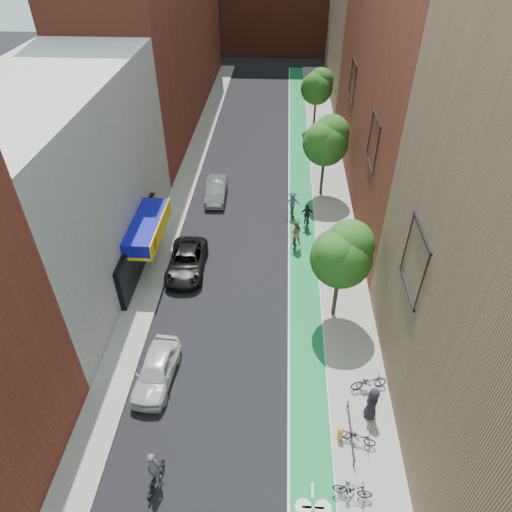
% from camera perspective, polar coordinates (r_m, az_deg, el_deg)
% --- Properties ---
extents(ground, '(160.00, 160.00, 0.00)m').
position_cam_1_polar(ground, '(21.80, -4.69, -25.88)').
color(ground, black).
rests_on(ground, ground).
extents(bike_lane, '(2.00, 68.00, 0.01)m').
position_cam_1_polar(bike_lane, '(40.45, 5.60, 9.14)').
color(bike_lane, '#136C2F').
rests_on(bike_lane, ground).
extents(sidewalk_left, '(2.00, 68.00, 0.15)m').
position_cam_1_polar(sidewalk_left, '(41.18, -8.62, 9.55)').
color(sidewalk_left, gray).
rests_on(sidewalk_left, ground).
extents(sidewalk_right, '(3.00, 68.00, 0.15)m').
position_cam_1_polar(sidewalk_right, '(40.60, 9.17, 9.05)').
color(sidewalk_right, gray).
rests_on(sidewalk_right, ground).
extents(building_left_white, '(8.00, 20.00, 12.00)m').
position_cam_1_polar(building_left_white, '(30.04, -23.32, 8.12)').
color(building_left_white, silver).
rests_on(building_left_white, ground).
extents(building_left_far_red, '(8.00, 36.00, 22.00)m').
position_cam_1_polar(building_left_far_red, '(53.69, -12.41, 28.34)').
color(building_left_far_red, maroon).
rests_on(building_left_far_red, ground).
extents(building_right_mid_red, '(8.00, 28.00, 22.00)m').
position_cam_1_polar(building_right_mid_red, '(37.68, 20.04, 23.07)').
color(building_right_mid_red, maroon).
rests_on(building_right_mid_red, ground).
extents(building_right_far_tan, '(8.00, 20.00, 18.00)m').
position_cam_1_polar(building_right_far_tan, '(61.08, 14.16, 27.32)').
color(building_right_far_tan, '#8C6B4C').
rests_on(building_right_far_tan, ground).
extents(tree_near, '(3.40, 3.36, 6.42)m').
position_cam_1_polar(tree_near, '(24.70, 10.77, 0.30)').
color(tree_near, '#332619').
rests_on(tree_near, ground).
extents(tree_mid, '(3.55, 3.53, 6.74)m').
position_cam_1_polar(tree_mid, '(36.62, 8.79, 14.18)').
color(tree_mid, '#332619').
rests_on(tree_mid, ground).
extents(tree_far, '(3.30, 3.25, 6.21)m').
position_cam_1_polar(tree_far, '(49.83, 7.67, 20.34)').
color(tree_far, '#332619').
rests_on(tree_far, ground).
extents(parked_car_white, '(2.01, 4.41, 1.47)m').
position_cam_1_polar(parked_car_white, '(24.33, -12.36, -13.79)').
color(parked_car_white, silver).
rests_on(parked_car_white, ground).
extents(parked_car_black, '(2.48, 5.13, 1.41)m').
position_cam_1_polar(parked_car_black, '(30.37, -8.67, -0.68)').
color(parked_car_black, black).
rests_on(parked_car_black, ground).
extents(parked_car_silver, '(1.72, 4.49, 1.46)m').
position_cam_1_polar(parked_car_silver, '(37.79, -5.01, 8.19)').
color(parked_car_silver, gray).
rests_on(parked_car_silver, ground).
extents(cyclist_lead, '(0.89, 1.83, 2.13)m').
position_cam_1_polar(cyclist_lead, '(21.43, -12.54, -25.05)').
color(cyclist_lead, black).
rests_on(cyclist_lead, ground).
extents(cyclist_lane_near, '(0.96, 1.59, 2.24)m').
position_cam_1_polar(cyclist_lane_near, '(31.92, 4.95, 2.53)').
color(cyclist_lane_near, black).
rests_on(cyclist_lane_near, ground).
extents(cyclist_lane_mid, '(1.00, 1.89, 2.02)m').
position_cam_1_polar(cyclist_lane_mid, '(34.15, 6.38, 4.53)').
color(cyclist_lane_mid, black).
rests_on(cyclist_lane_mid, ground).
extents(cyclist_lane_far, '(1.20, 1.59, 2.09)m').
position_cam_1_polar(cyclist_lane_far, '(35.36, 4.55, 6.38)').
color(cyclist_lane_far, black).
rests_on(cyclist_lane_far, ground).
extents(parked_bike_near, '(1.94, 1.04, 0.97)m').
position_cam_1_polar(parked_bike_near, '(24.16, 13.93, -15.02)').
color(parked_bike_near, black).
rests_on(parked_bike_near, sidewalk_right).
extents(parked_bike_mid, '(1.67, 0.70, 0.97)m').
position_cam_1_polar(parked_bike_mid, '(21.20, 12.00, -26.64)').
color(parked_bike_mid, black).
rests_on(parked_bike_mid, sidewalk_right).
extents(parked_bike_far, '(1.72, 1.02, 0.85)m').
position_cam_1_polar(parked_bike_far, '(22.44, 12.66, -21.15)').
color(parked_bike_far, black).
rests_on(parked_bike_far, sidewalk_right).
extents(pedestrian, '(0.82, 1.05, 1.89)m').
position_cam_1_polar(pedestrian, '(22.89, 14.30, -17.39)').
color(pedestrian, black).
rests_on(pedestrian, sidewalk_right).
extents(fire_hydrant, '(0.26, 0.26, 0.76)m').
position_cam_1_polar(fire_hydrant, '(22.40, 10.48, -20.95)').
color(fire_hydrant, orange).
rests_on(fire_hydrant, sidewalk_right).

